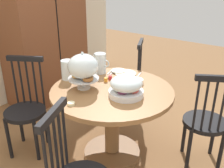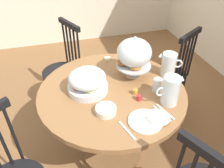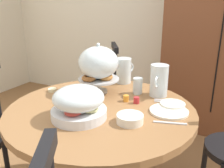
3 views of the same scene
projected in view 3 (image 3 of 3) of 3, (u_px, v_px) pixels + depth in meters
wall_back at (169, 6)px, 2.91m from camera, size 4.80×0.06×2.60m
wooden_armoire at (222, 39)px, 2.46m from camera, size 1.18×0.60×1.96m
dining_table at (101, 141)px, 1.52m from camera, size 1.12×1.12×0.74m
windsor_chair_far_side at (101, 98)px, 2.35m from camera, size 0.46×0.46×0.97m
pastry_stand_with_dome at (98, 64)px, 1.62m from camera, size 0.28×0.28×0.34m
fruit_platter_covered at (79, 103)px, 1.28m from camera, size 0.30×0.30×0.18m
orange_juice_pitcher at (159, 82)px, 1.59m from camera, size 0.12×0.20×0.21m
milk_pitcher at (124, 72)px, 1.86m from camera, size 0.12×0.19×0.19m
china_plate_large at (169, 111)px, 1.37m from camera, size 0.22×0.22×0.01m
china_plate_small at (173, 104)px, 1.44m from camera, size 0.15×0.15×0.01m
cereal_bowl at (130, 119)px, 1.24m from camera, size 0.14×0.14×0.04m
drinking_glass at (138, 86)px, 1.64m from camera, size 0.06×0.06×0.11m
butter_dish at (52, 90)px, 1.69m from camera, size 0.06×0.06×0.02m
jam_jar_strawberry at (136, 100)px, 1.49m from camera, size 0.04×0.04×0.04m
jam_jar_apricot at (126, 98)px, 1.52m from camera, size 0.04×0.04×0.04m
table_knife at (168, 102)px, 1.50m from camera, size 0.17×0.06×0.01m
dinner_fork at (168, 100)px, 1.53m from camera, size 0.17×0.06×0.01m
soup_spoon at (170, 123)px, 1.24m from camera, size 0.17×0.06×0.01m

